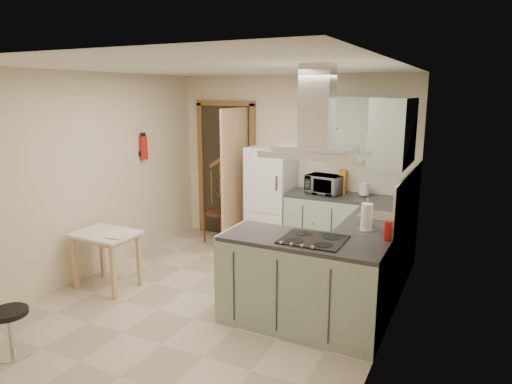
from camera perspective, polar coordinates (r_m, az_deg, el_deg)
The scene contains 28 objects.
floor at distance 5.26m, azimuth -4.40°, elevation -13.06°, with size 4.20×4.20×0.00m, color #C1B096.
ceiling at distance 4.76m, azimuth -4.92°, elevation 15.26°, with size 4.20×4.20×0.00m, color silver.
back_wall at distance 6.72m, azimuth 4.55°, elevation 3.73°, with size 3.60×3.60×0.00m, color beige.
left_wall at distance 5.97m, azimuth -19.69°, elevation 1.94°, with size 4.20×4.20×0.00m, color beige.
right_wall at distance 4.25m, azimuth 16.73°, elevation -1.88°, with size 4.20×4.20×0.00m, color beige.
doorway at distance 7.20m, azimuth -3.74°, elevation 2.71°, with size 1.10×0.12×2.10m, color brown.
fridge at distance 6.62m, azimuth 1.91°, elevation -0.78°, with size 0.60×0.60×1.50m, color white.
counter_back at distance 6.40m, azimuth 8.94°, elevation -4.16°, with size 1.08×0.60×0.90m, color #9EB2A0.
counter_right at distance 5.59m, azimuth 15.14°, elevation -6.94°, with size 0.60×1.95×0.90m, color #9EB2A0.
splashback at distance 6.44m, azimuth 12.47°, elevation 2.19°, with size 1.68×0.02×0.50m, color beige.
wall_cabinet_back at distance 6.20m, azimuth 12.31°, elevation 8.34°, with size 0.85×0.35×0.70m, color #9EB2A0.
wall_cabinet_right at distance 5.01m, azimuth 16.84°, elevation 7.19°, with size 0.35×0.90×0.70m, color #9EB2A0.
peninsula at distance 4.52m, azimuth 5.79°, elevation -11.24°, with size 1.55×0.65×0.90m, color #9EB2A0.
hob at distance 4.33m, azimuth 7.16°, elevation -5.91°, with size 0.58×0.50×0.01m, color black.
extractor_hood at distance 4.15m, azimuth 7.47°, elevation 4.82°, with size 0.90×0.55×0.10m, color silver.
sink at distance 5.29m, azimuth 15.05°, elevation -2.86°, with size 0.45×0.40×0.01m, color silver.
fire_extinguisher at distance 6.54m, azimuth -13.84°, elevation 5.39°, with size 0.10×0.10×0.32m, color #B2140F.
drop_leaf_table at distance 5.66m, azimuth -18.11°, elevation -8.09°, with size 0.72×0.54×0.67m, color tan.
bentwood_chair at distance 6.97m, azimuth -4.59°, elevation -2.58°, with size 0.41×0.41×0.92m, color #482118.
stool at distance 4.67m, azimuth -28.30°, elevation -15.20°, with size 0.32×0.32×0.43m, color black.
microwave at distance 6.27m, azimuth 8.55°, elevation 0.95°, with size 0.46×0.31×0.26m, color black.
kettle at distance 6.23m, azimuth 13.38°, elevation 0.40°, with size 0.14×0.14×0.20m, color silver.
cereal_box at distance 6.35m, azimuth 10.80°, elevation 1.29°, with size 0.08×0.21×0.32m, color #C07516.
soap_bottle at distance 5.79m, azimuth 17.38°, elevation -0.68°, with size 0.09×0.10×0.21m, color silver.
paper_towel at distance 4.69m, azimuth 13.67°, elevation -3.00°, with size 0.11×0.11×0.29m, color white.
cup at distance 4.85m, azimuth 13.71°, elevation -3.72°, with size 0.11×0.11×0.08m, color silver.
red_bottle at distance 4.43m, azimuth 16.14°, elevation -4.70°, with size 0.07×0.07×0.19m, color red.
book at distance 5.40m, azimuth -17.67°, elevation -4.70°, with size 0.17×0.24×0.11m, color #A33836.
Camera 1 is at (2.44, -4.08, 2.26)m, focal length 32.00 mm.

